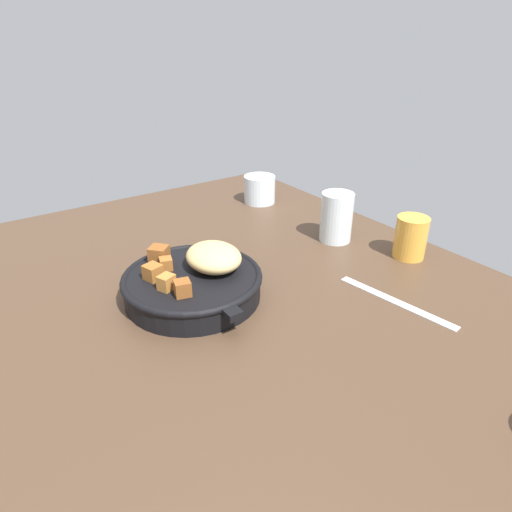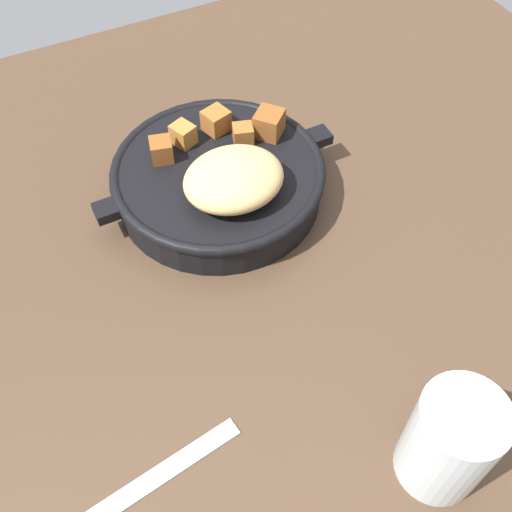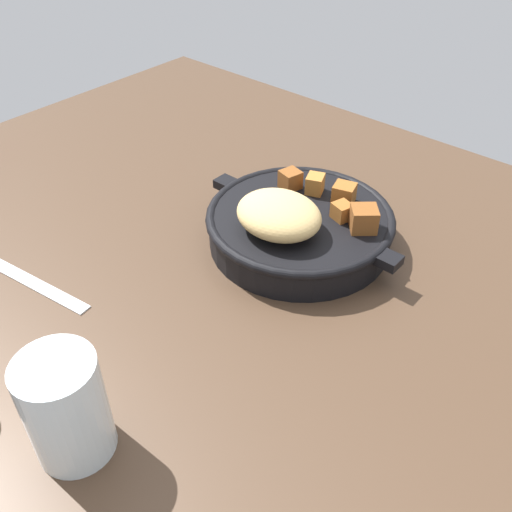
{
  "view_description": "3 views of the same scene",
  "coord_description": "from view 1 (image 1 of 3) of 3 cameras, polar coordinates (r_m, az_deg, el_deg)",
  "views": [
    {
      "loc": [
        56.61,
        -35.68,
        41.05
      ],
      "look_at": [
        0.47,
        3.48,
        6.18
      ],
      "focal_mm": 31.69,
      "sensor_mm": 36.0,
      "label": 1
    },
    {
      "loc": [
        14.93,
        37.84,
        51.5
      ],
      "look_at": [
        -1.64,
        4.7,
        3.16
      ],
      "focal_mm": 43.51,
      "sensor_mm": 36.0,
      "label": 2
    },
    {
      "loc": [
        -36.51,
        40.08,
        44.02
      ],
      "look_at": [
        -3.86,
        2.31,
        3.91
      ],
      "focal_mm": 39.86,
      "sensor_mm": 36.0,
      "label": 3
    }
  ],
  "objects": [
    {
      "name": "water_glass_tall",
      "position": [
        0.97,
        10.12,
        4.86
      ],
      "size": [
        6.77,
        6.77,
        10.47
      ],
      "primitive_type": "cylinder",
      "color": "silver",
      "rests_on": "ground_plane"
    },
    {
      "name": "juice_glass_amber",
      "position": [
        0.94,
        18.95,
        2.24
      ],
      "size": [
        6.23,
        6.23,
        8.36
      ],
      "primitive_type": "cylinder",
      "color": "gold",
      "rests_on": "ground_plane"
    },
    {
      "name": "butter_knife",
      "position": [
        0.79,
        17.24,
        -5.47
      ],
      "size": [
        21.48,
        4.64,
        0.36
      ],
      "primitive_type": "cube",
      "rotation": [
        0.0,
        0.0,
        0.14
      ],
      "color": "silver",
      "rests_on": "ground_plane"
    },
    {
      "name": "cast_iron_skillet",
      "position": [
        0.76,
        -7.77,
        -3.08
      ],
      "size": [
        27.73,
        23.42,
        8.56
      ],
      "color": "black",
      "rests_on": "ground_plane"
    },
    {
      "name": "ground_plane",
      "position": [
        0.79,
        -2.27,
        -5.29
      ],
      "size": [
        115.12,
        88.43,
        2.4
      ],
      "primitive_type": "cube",
      "color": "#473323"
    },
    {
      "name": "water_glass_short",
      "position": [
        1.18,
        0.45,
        8.42
      ],
      "size": [
        8.04,
        8.04,
        6.98
      ],
      "primitive_type": "cylinder",
      "color": "silver",
      "rests_on": "ground_plane"
    }
  ]
}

